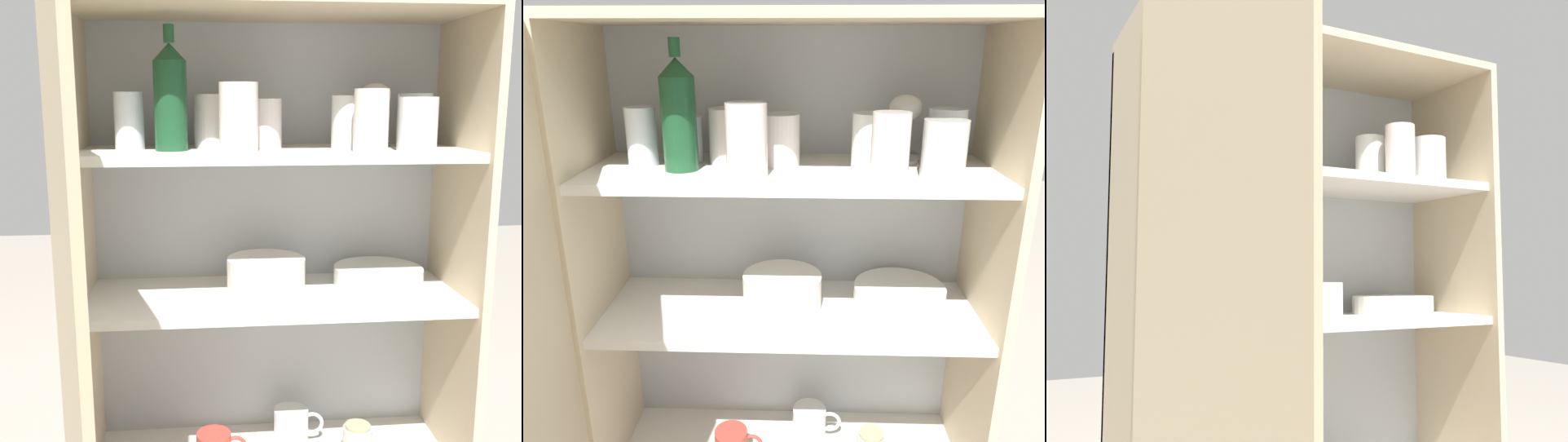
{
  "view_description": "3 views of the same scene",
  "coord_description": "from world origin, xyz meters",
  "views": [
    {
      "loc": [
        -0.15,
        -1.14,
        1.11
      ],
      "look_at": [
        -0.03,
        0.17,
        0.85
      ],
      "focal_mm": 42.0,
      "sensor_mm": 36.0,
      "label": 1
    },
    {
      "loc": [
        0.02,
        -0.86,
        1.25
      ],
      "look_at": [
        -0.01,
        0.16,
        0.89
      ],
      "focal_mm": 35.0,
      "sensor_mm": 36.0,
      "label": 2
    },
    {
      "loc": [
        -0.67,
        -1.08,
        0.78
      ],
      "look_at": [
        0.01,
        0.19,
        0.92
      ],
      "focal_mm": 42.0,
      "sensor_mm": 36.0,
      "label": 3
    }
  ],
  "objects": [
    {
      "name": "cupboard_side_left",
      "position": [
        -0.42,
        0.15,
        0.64
      ],
      "size": [
        0.02,
        0.33,
        1.29
      ],
      "primitive_type": "cube",
      "color": "#CCB793",
      "rests_on": "ground_plane"
    },
    {
      "name": "tumbler_glass_4",
      "position": [
        -0.22,
        0.21,
        1.06
      ],
      "size": [
        0.07,
        0.07,
        0.09
      ],
      "color": "white",
      "rests_on": "shelf_board_upper"
    },
    {
      "name": "tumbler_glass_5",
      "position": [
        -0.08,
        0.08,
        1.08
      ],
      "size": [
        0.08,
        0.08,
        0.14
      ],
      "color": "silver",
      "rests_on": "shelf_board_upper"
    },
    {
      "name": "coffee_mug_extra_1",
      "position": [
        0.05,
        0.2,
        0.34
      ],
      "size": [
        0.12,
        0.08,
        0.09
      ],
      "color": "white",
      "rests_on": "shelf_board_lower"
    },
    {
      "name": "cupboard_side_right",
      "position": [
        0.42,
        0.15,
        0.64
      ],
      "size": [
        0.02,
        0.33,
        1.29
      ],
      "primitive_type": "cube",
      "color": "#CCB793",
      "rests_on": "ground_plane"
    },
    {
      "name": "tumbler_glass_2",
      "position": [
        0.16,
        0.14,
        1.07
      ],
      "size": [
        0.07,
        0.07,
        0.11
      ],
      "color": "white",
      "rests_on": "shelf_board_upper"
    },
    {
      "name": "shelf_board_middle",
      "position": [
        0.0,
        0.15,
        0.68
      ],
      "size": [
        0.82,
        0.29,
        0.02
      ],
      "primitive_type": "cube",
      "color": "silver"
    },
    {
      "name": "tumbler_glass_7",
      "position": [
        0.18,
        0.05,
        1.07
      ],
      "size": [
        0.07,
        0.07,
        0.12
      ],
      "color": "silver",
      "rests_on": "shelf_board_upper"
    },
    {
      "name": "mixing_bowl_large",
      "position": [
        -0.02,
        0.15,
        0.73
      ],
      "size": [
        0.17,
        0.17,
        0.08
      ],
      "color": "silver",
      "rests_on": "shelf_board_middle"
    },
    {
      "name": "plate_stack_white",
      "position": [
        0.25,
        0.18,
        0.71
      ],
      "size": [
        0.2,
        0.2,
        0.04
      ],
      "color": "silver",
      "rests_on": "shelf_board_middle"
    },
    {
      "name": "cupboard_top_panel",
      "position": [
        0.0,
        0.15,
        1.29
      ],
      "size": [
        0.85,
        0.33,
        0.02
      ],
      "primitive_type": "cube",
      "color": "#CCB793",
      "rests_on": "cupboard_side_left"
    },
    {
      "name": "wine_glass_0",
      "position": [
        0.24,
        0.22,
        1.11
      ],
      "size": [
        0.07,
        0.07,
        0.14
      ],
      "color": "white",
      "rests_on": "shelf_board_upper"
    },
    {
      "name": "tumbler_glass_8",
      "position": [
        0.31,
        0.18,
        1.07
      ],
      "size": [
        0.08,
        0.08,
        0.12
      ],
      "color": "white",
      "rests_on": "shelf_board_upper"
    },
    {
      "name": "tumbler_glass_3",
      "position": [
        -0.3,
        0.16,
        1.07
      ],
      "size": [
        0.06,
        0.06,
        0.12
      ],
      "color": "white",
      "rests_on": "shelf_board_upper"
    },
    {
      "name": "tumbler_glass_1",
      "position": [
        -0.13,
        0.19,
        1.07
      ],
      "size": [
        0.07,
        0.07,
        0.11
      ],
      "color": "silver",
      "rests_on": "shelf_board_upper"
    },
    {
      "name": "shelf_board_upper",
      "position": [
        0.0,
        0.15,
        1.0
      ],
      "size": [
        0.82,
        0.29,
        0.02
      ],
      "primitive_type": "cube",
      "color": "silver"
    },
    {
      "name": "tumbler_glass_6",
      "position": [
        0.28,
        0.07,
        1.07
      ],
      "size": [
        0.08,
        0.08,
        0.11
      ],
      "color": "white",
      "rests_on": "shelf_board_upper"
    },
    {
      "name": "tumbler_glass_0",
      "position": [
        -0.02,
        0.17,
        1.06
      ],
      "size": [
        0.08,
        0.08,
        0.1
      ],
      "color": "silver",
      "rests_on": "shelf_board_upper"
    },
    {
      "name": "cupboard_back_panel",
      "position": [
        0.0,
        0.3,
        0.64
      ],
      "size": [
        0.85,
        0.02,
        1.29
      ],
      "primitive_type": "cube",
      "color": "#B2B7BC",
      "rests_on": "ground_plane"
    },
    {
      "name": "wine_bottle",
      "position": [
        -0.22,
        0.12,
        1.12
      ],
      "size": [
        0.07,
        0.07,
        0.25
      ],
      "color": "#194728",
      "rests_on": "shelf_board_upper"
    }
  ]
}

